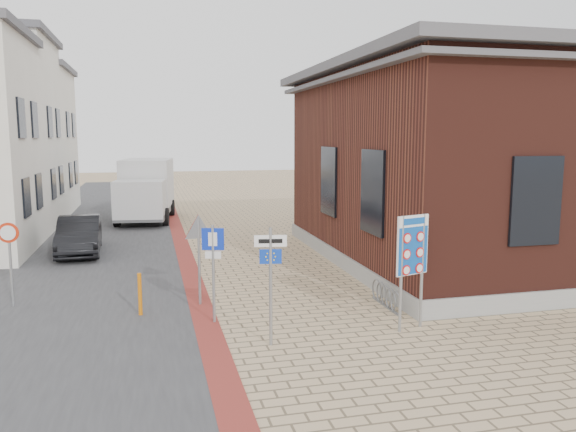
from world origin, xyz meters
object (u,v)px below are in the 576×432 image
essen_sign (271,268)px  parking_sign (213,257)px  sedan (79,235)px  bollard (140,295)px  border_sign (412,248)px  box_truck (146,189)px

essen_sign → parking_sign: bearing=129.7°
sedan → bollard: 8.47m
sedan → border_sign: (8.29, -10.63, 1.20)m
parking_sign → sedan: bearing=130.0°
border_sign → bollard: border_sign is taller
border_sign → essen_sign: size_ratio=1.05×
essen_sign → bollard: size_ratio=2.35×
box_truck → border_sign: bearing=-65.5°
sedan → border_sign: border_sign is taller
sedan → essen_sign: essen_sign is taller
box_truck → border_sign: (5.87, -18.60, 0.26)m
sedan → essen_sign: size_ratio=1.68×
bollard → sedan: bearing=105.7°
bollard → parking_sign: bearing=-30.0°
essen_sign → bollard: bearing=144.5°
border_sign → bollard: 6.63m
box_truck → bollard: (-0.13, -16.12, -1.09)m
essen_sign → border_sign: bearing=12.7°
essen_sign → parking_sign: essen_sign is taller
sedan → essen_sign: (4.99, -10.83, 0.97)m
box_truck → border_sign: 19.51m
sedan → border_sign: 13.53m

